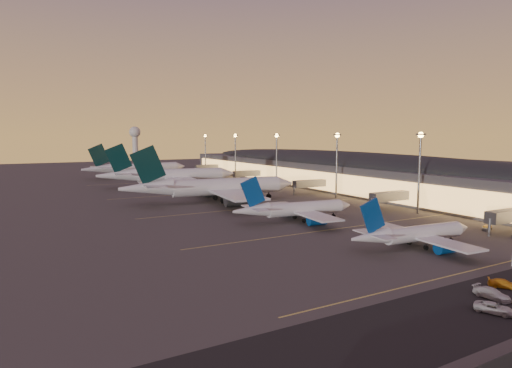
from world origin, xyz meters
The scene contains 15 objects.
ground centered at (0.00, 0.00, 0.00)m, with size 700.00×700.00×0.00m, color #44413E.
airliner_narrow_south centered at (0.67, -28.55, 3.07)m, with size 33.32×29.86×11.89m.
airliner_narrow_north centered at (-5.27, 8.94, 3.53)m, with size 38.20×34.32×13.64m.
airliner_wide_near centered at (-11.45, 54.49, 5.55)m, with size 67.45×61.81×21.57m.
airliner_wide_mid centered at (-10.42, 109.81, 5.51)m, with size 66.89×61.39×21.40m.
airliner_wide_far centered at (-12.18, 165.04, 5.29)m, with size 64.16×59.07×20.56m.
terminal_building centered at (61.84, 72.47, 8.78)m, with size 56.35×255.00×17.46m.
light_masts centered at (36.00, 65.00, 17.55)m, with size 2.20×217.20×25.90m.
radar_tower centered at (10.00, 260.00, 21.87)m, with size 9.00×9.00×32.50m.
lane_markings centered at (0.00, 40.00, 0.01)m, with size 90.00×180.36×0.00m.
baggage_tug_b centered at (32.13, -25.53, 0.50)m, with size 3.97×2.57×1.11m.
baggage_tug_c centered at (16.28, -1.16, 0.47)m, with size 3.61×1.87×1.03m.
service_van_a centered at (-17.87, -58.39, 0.71)m, with size 2.37×5.14×1.43m, color silver.
service_van_b centered at (-6.75, -53.21, 0.69)m, with size 1.94×4.77×1.39m, color orange.
service_van_c centered at (-12.98, -55.01, 0.79)m, with size 2.22×5.47×1.59m, color silver.
Camera 1 is at (-74.97, -92.10, 24.57)m, focal length 30.00 mm.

